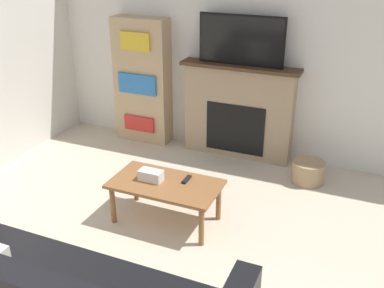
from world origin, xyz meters
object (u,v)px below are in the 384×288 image
at_px(coffee_table, 166,188).
at_px(storage_basket, 308,172).
at_px(tv, 241,40).
at_px(fireplace, 238,111).
at_px(bookshelf, 143,81).

distance_m(coffee_table, storage_basket, 1.73).
bearing_deg(storage_basket, tv, 160.22).
distance_m(fireplace, tv, 0.86).
bearing_deg(tv, fireplace, 90.00).
height_order(fireplace, bookshelf, bookshelf).
relative_size(fireplace, storage_basket, 3.96).
height_order(tv, coffee_table, tv).
xyz_separation_m(tv, bookshelf, (-1.30, -0.00, -0.63)).
height_order(tv, bookshelf, tv).
xyz_separation_m(fireplace, storage_basket, (0.95, -0.36, -0.46)).
height_order(tv, storage_basket, tv).
xyz_separation_m(coffee_table, storage_basket, (1.11, 1.31, -0.24)).
xyz_separation_m(tv, storage_basket, (0.95, -0.34, -1.31)).
distance_m(tv, coffee_table, 1.97).
bearing_deg(coffee_table, fireplace, 84.22).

